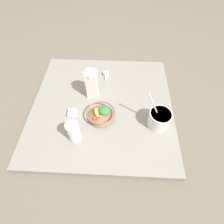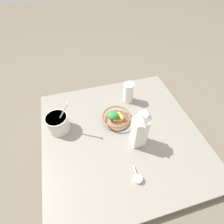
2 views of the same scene
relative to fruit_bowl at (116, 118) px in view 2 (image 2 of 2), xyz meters
The scene contains 8 objects.
ground_plane 0.13m from the fruit_bowl, behind, with size 6.00×6.00×0.00m, color #665B4C.
countertop 0.12m from the fruit_bowl, behind, with size 0.97×0.97×0.05m.
fruit_bowl is the anchor object (origin of this frame).
milk_carton 0.23m from the fruit_bowl, 157.96° to the right, with size 0.07×0.07×0.25m.
yogurt_tub 0.37m from the fruit_bowl, 83.95° to the left, with size 0.14×0.17×0.25m.
drinking_cup 0.23m from the fruit_bowl, 40.54° to the right, with size 0.08×0.08×0.15m.
spice_jar 0.20m from the fruit_bowl, 92.81° to the right, with size 0.06×0.06×0.03m.
measuring_scoop 0.41m from the fruit_bowl, behind, with size 0.10×0.04×0.02m.
Camera 2 is at (-0.60, 0.23, 0.96)m, focal length 28.00 mm.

